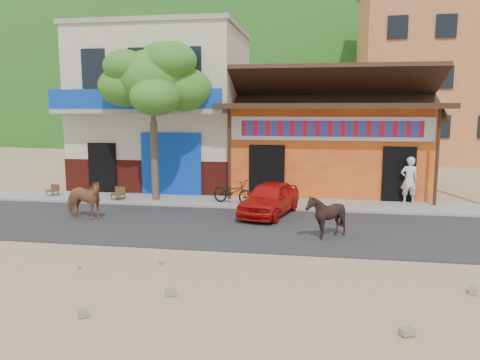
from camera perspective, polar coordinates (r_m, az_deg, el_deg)
The scene contains 15 objects.
ground at distance 11.89m, azimuth 1.54°, elevation -8.96°, with size 120.00×120.00×0.00m, color #9E825B.
road at distance 14.27m, azimuth 2.93°, elevation -5.87°, with size 60.00×5.00×0.04m, color #28282B.
sidewalk at distance 17.65m, azimuth 4.22°, elevation -2.91°, with size 60.00×2.00×0.12m, color gray.
dance_club at distance 21.31m, azimuth 10.63°, elevation 3.69°, with size 8.00×6.00×3.60m, color orange.
cafe_building at distance 22.36m, azimuth -9.04°, elevation 8.32°, with size 7.00×6.00×7.00m, color beige.
apartment_front at distance 36.09m, azimuth 21.81°, elevation 11.90°, with size 9.00×9.00×12.00m, color #CC723F.
hillside at distance 81.67m, azimuth 8.55°, elevation 14.51°, with size 100.00×40.00×24.00m, color #194C14.
tree at distance 18.10m, azimuth -10.50°, elevation 7.02°, with size 3.00×3.00×6.00m, color #2D721E, non-canonical shape.
cow_tan at distance 16.04m, azimuth -18.57°, elevation -2.24°, with size 0.70×1.53×1.30m, color #965F3C.
cow_dark at distance 13.19m, azimuth 10.44°, elevation -4.35°, with size 1.00×1.13×1.24m, color black.
red_car at distance 15.84m, azimuth 3.63°, elevation -2.24°, with size 1.33×3.31×1.13m, color red.
scooter at distance 17.25m, azimuth -0.89°, elevation -1.43°, with size 0.60×1.72×0.90m, color black.
pedestrian at distance 18.43m, azimuth 19.92°, elevation 0.01°, with size 0.63×0.42×1.74m, color white.
cafe_chair_left at distance 20.34m, azimuth -21.94°, elevation -0.62°, with size 0.39×0.39×0.83m, color #4E311A, non-canonical shape.
cafe_chair_right at distance 18.57m, azimuth -14.68°, elevation -0.96°, with size 0.43×0.43×0.92m, color #473217, non-canonical shape.
Camera 1 is at (1.54, -11.22, 3.61)m, focal length 35.00 mm.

